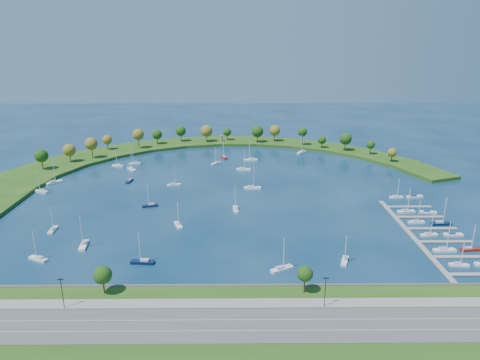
{
  "coord_description": "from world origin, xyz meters",
  "views": [
    {
      "loc": [
        3.06,
        -229.93,
        80.01
      ],
      "look_at": [
        5.0,
        5.0,
        4.0
      ],
      "focal_mm": 32.43,
      "sensor_mm": 36.0,
      "label": 1
    }
  ],
  "objects_px": {
    "dock_system": "(428,235)",
    "docked_boat_11": "(414,197)",
    "moored_boat_10": "(302,152)",
    "moored_boat_18": "(243,169)",
    "moored_boat_11": "(132,169)",
    "moored_boat_17": "(217,163)",
    "moored_boat_15": "(252,187)",
    "moored_boat_21": "(84,245)",
    "docked_boat_7": "(441,223)",
    "moored_boat_1": "(143,261)",
    "moored_boat_2": "(150,205)",
    "moored_boat_20": "(41,191)",
    "docked_boat_3": "(470,249)",
    "docked_boat_4": "(429,234)",
    "docked_boat_6": "(416,221)",
    "docked_boat_0": "(459,264)",
    "docked_boat_8": "(406,211)",
    "moored_boat_6": "(282,268)",
    "moored_boat_14": "(224,157)",
    "harbor_tower": "(221,138)",
    "moored_boat_7": "(54,182)",
    "docked_boat_2": "(444,249)",
    "docked_boat_5": "(453,234)",
    "moored_boat_4": "(38,258)",
    "moored_boat_12": "(174,184)",
    "moored_boat_8": "(53,229)",
    "moored_boat_19": "(236,209)",
    "moored_boat_5": "(251,159)",
    "moored_boat_16": "(135,163)",
    "moored_boat_9": "(178,224)",
    "moored_boat_3": "(118,165)",
    "docked_boat_10": "(396,197)",
    "moored_boat_0": "(130,180)",
    "moored_boat_13": "(345,260)"
  },
  "relations": [
    {
      "from": "dock_system",
      "to": "docked_boat_11",
      "type": "relative_size",
      "value": 9.13
    },
    {
      "from": "moored_boat_10",
      "to": "moored_boat_18",
      "type": "xyz_separation_m",
      "value": [
        -44.22,
        -44.66,
        -0.02
      ]
    },
    {
      "from": "docked_boat_11",
      "to": "moored_boat_11",
      "type": "bearing_deg",
      "value": 152.31
    },
    {
      "from": "moored_boat_17",
      "to": "moored_boat_15",
      "type": "bearing_deg",
      "value": 70.86
    },
    {
      "from": "moored_boat_21",
      "to": "docked_boat_7",
      "type": "xyz_separation_m",
      "value": [
        155.17,
        20.62,
        -0.01
      ]
    },
    {
      "from": "moored_boat_1",
      "to": "moored_boat_2",
      "type": "xyz_separation_m",
      "value": [
        -8.33,
        58.45,
        -0.05
      ]
    },
    {
      "from": "moored_boat_20",
      "to": "docked_boat_3",
      "type": "height_order",
      "value": "moored_boat_20"
    },
    {
      "from": "docked_boat_3",
      "to": "docked_boat_11",
      "type": "height_order",
      "value": "docked_boat_3"
    },
    {
      "from": "docked_boat_4",
      "to": "docked_boat_6",
      "type": "distance_m",
      "value": 13.68
    },
    {
      "from": "docked_boat_0",
      "to": "docked_boat_8",
      "type": "bearing_deg",
      "value": 94.9
    },
    {
      "from": "dock_system",
      "to": "moored_boat_6",
      "type": "xyz_separation_m",
      "value": [
        -65.89,
        -29.04,
        0.58
      ]
    },
    {
      "from": "moored_boat_14",
      "to": "moored_boat_18",
      "type": "distance_m",
      "value": 32.79
    },
    {
      "from": "harbor_tower",
      "to": "moored_boat_7",
      "type": "distance_m",
      "value": 139.12
    },
    {
      "from": "moored_boat_6",
      "to": "docked_boat_2",
      "type": "bearing_deg",
      "value": -16.96
    },
    {
      "from": "moored_boat_14",
      "to": "docked_boat_5",
      "type": "distance_m",
      "value": 164.46
    },
    {
      "from": "moored_boat_4",
      "to": "moored_boat_12",
      "type": "relative_size",
      "value": 1.03
    },
    {
      "from": "moored_boat_8",
      "to": "docked_boat_4",
      "type": "relative_size",
      "value": 1.03
    },
    {
      "from": "moored_boat_4",
      "to": "moored_boat_19",
      "type": "bearing_deg",
      "value": -121.49
    },
    {
      "from": "moored_boat_5",
      "to": "docked_boat_7",
      "type": "distance_m",
      "value": 138.38
    },
    {
      "from": "docked_boat_6",
      "to": "moored_boat_16",
      "type": "bearing_deg",
      "value": 141.76
    },
    {
      "from": "docked_boat_3",
      "to": "docked_boat_7",
      "type": "relative_size",
      "value": 0.84
    },
    {
      "from": "moored_boat_17",
      "to": "moored_boat_18",
      "type": "height_order",
      "value": "moored_boat_18"
    },
    {
      "from": "moored_boat_21",
      "to": "docked_boat_3",
      "type": "bearing_deg",
      "value": 80.51
    },
    {
      "from": "moored_boat_1",
      "to": "moored_boat_15",
      "type": "distance_m",
      "value": 96.06
    },
    {
      "from": "moored_boat_9",
      "to": "moored_boat_4",
      "type": "bearing_deg",
      "value": -79.71
    },
    {
      "from": "moored_boat_3",
      "to": "moored_boat_14",
      "type": "height_order",
      "value": "moored_boat_14"
    },
    {
      "from": "moored_boat_8",
      "to": "moored_boat_12",
      "type": "distance_m",
      "value": 76.44
    },
    {
      "from": "moored_boat_19",
      "to": "moored_boat_18",
      "type": "bearing_deg",
      "value": -7.82
    },
    {
      "from": "moored_boat_4",
      "to": "docked_boat_4",
      "type": "bearing_deg",
      "value": -147.89
    },
    {
      "from": "docked_boat_3",
      "to": "docked_boat_10",
      "type": "height_order",
      "value": "docked_boat_3"
    },
    {
      "from": "moored_boat_0",
      "to": "moored_boat_11",
      "type": "height_order",
      "value": "moored_boat_11"
    },
    {
      "from": "moored_boat_3",
      "to": "harbor_tower",
      "type": "bearing_deg",
      "value": -118.81
    },
    {
      "from": "moored_boat_3",
      "to": "docked_boat_5",
      "type": "xyz_separation_m",
      "value": [
        171.81,
        -108.51,
        -0.3
      ]
    },
    {
      "from": "docked_boat_5",
      "to": "docked_boat_8",
      "type": "bearing_deg",
      "value": 113.65
    },
    {
      "from": "dock_system",
      "to": "moored_boat_14",
      "type": "bearing_deg",
      "value": 125.24
    },
    {
      "from": "moored_boat_7",
      "to": "docked_boat_10",
      "type": "height_order",
      "value": "moored_boat_7"
    },
    {
      "from": "moored_boat_5",
      "to": "docked_boat_2",
      "type": "bearing_deg",
      "value": 110.47
    },
    {
      "from": "moored_boat_5",
      "to": "moored_boat_13",
      "type": "relative_size",
      "value": 1.27
    },
    {
      "from": "dock_system",
      "to": "moored_boat_9",
      "type": "xyz_separation_m",
      "value": [
        -108.62,
        10.72,
        0.55
      ]
    },
    {
      "from": "docked_boat_4",
      "to": "moored_boat_14",
      "type": "bearing_deg",
      "value": 115.67
    },
    {
      "from": "docked_boat_3",
      "to": "docked_boat_4",
      "type": "xyz_separation_m",
      "value": [
        -10.5,
        13.65,
        -0.01
      ]
    },
    {
      "from": "docked_boat_6",
      "to": "docked_boat_5",
      "type": "bearing_deg",
      "value": -57.12
    },
    {
      "from": "docked_boat_6",
      "to": "moored_boat_9",
      "type": "bearing_deg",
      "value": 176.68
    },
    {
      "from": "moored_boat_19",
      "to": "docked_boat_10",
      "type": "distance_m",
      "value": 87.02
    },
    {
      "from": "moored_boat_18",
      "to": "docked_boat_8",
      "type": "xyz_separation_m",
      "value": [
        78.04,
        -73.03,
        -0.03
      ]
    },
    {
      "from": "moored_boat_7",
      "to": "docked_boat_2",
      "type": "height_order",
      "value": "moored_boat_7"
    },
    {
      "from": "moored_boat_9",
      "to": "docked_boat_8",
      "type": "xyz_separation_m",
      "value": [
        108.83,
        15.25,
        0.02
      ]
    },
    {
      "from": "docked_boat_5",
      "to": "moored_boat_13",
      "type": "bearing_deg",
      "value": -154.58
    },
    {
      "from": "dock_system",
      "to": "docked_boat_7",
      "type": "bearing_deg",
      "value": 46.72
    },
    {
      "from": "moored_boat_18",
      "to": "docked_boat_0",
      "type": "xyz_separation_m",
      "value": [
        78.07,
        -125.38,
        -0.09
      ]
    }
  ]
}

